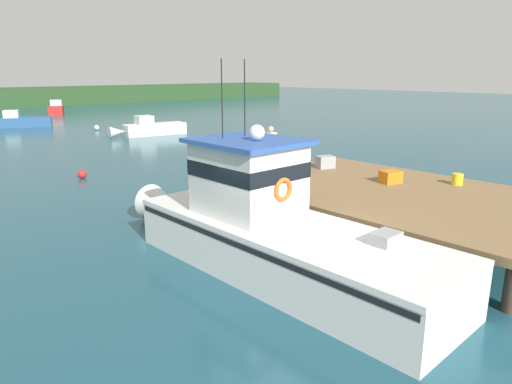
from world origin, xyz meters
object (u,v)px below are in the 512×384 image
object	(u,v)px
deckhand_by_the_boat	(271,150)
moored_boat_near_channel	(56,109)
mooring_buoy_channel_marker	(97,128)
moored_boat_far_left	(17,121)
bait_bucket	(457,179)
crate_single_far	(391,177)
crate_stack_near_edge	(325,162)
mooring_buoy_inshore	(82,174)
moored_boat_outer_mooring	(150,128)
mooring_buoy_outer	(249,147)
main_fishing_boat	(267,227)

from	to	relation	value
deckhand_by_the_boat	moored_boat_near_channel	world-z (taller)	deckhand_by_the_boat
mooring_buoy_channel_marker	moored_boat_near_channel	bearing A→B (deg)	78.73
deckhand_by_the_boat	moored_boat_near_channel	xyz separation A→B (m)	(9.13, 43.34, -1.56)
moored_boat_far_left	mooring_buoy_channel_marker	xyz separation A→B (m)	(3.98, -6.46, -0.29)
bait_bucket	crate_single_far	bearing A→B (deg)	129.74
crate_single_far	deckhand_by_the_boat	bearing A→B (deg)	121.78
crate_stack_near_edge	mooring_buoy_inshore	distance (m)	10.74
crate_single_far	bait_bucket	distance (m)	1.97
moored_boat_far_left	mooring_buoy_inshore	size ratio (longest dim) A/B	14.81
mooring_buoy_inshore	moored_boat_outer_mooring	bearing A→B (deg)	47.78
moored_boat_near_channel	mooring_buoy_channel_marker	distance (m)	18.51
deckhand_by_the_boat	mooring_buoy_channel_marker	size ratio (longest dim) A/B	4.05
crate_single_far	mooring_buoy_outer	size ratio (longest dim) A/B	1.39
deckhand_by_the_boat	mooring_buoy_channel_marker	distance (m)	25.85
crate_single_far	mooring_buoy_channel_marker	xyz separation A→B (m)	(3.51, 28.41, -1.19)
crate_single_far	moored_boat_far_left	world-z (taller)	crate_single_far
main_fishing_boat	mooring_buoy_inshore	size ratio (longest dim) A/B	25.86
crate_single_far	bait_bucket	size ratio (longest dim) A/B	1.76
moored_boat_near_channel	mooring_buoy_inshore	bearing A→B (deg)	-108.81
crate_stack_near_edge	mooring_buoy_channel_marker	distance (m)	25.83
bait_bucket	mooring_buoy_outer	distance (m)	15.03
deckhand_by_the_boat	moored_boat_outer_mooring	bearing A→B (deg)	70.26
moored_boat_outer_mooring	deckhand_by_the_boat	bearing A→B (deg)	-109.74
moored_boat_outer_mooring	bait_bucket	bearing A→B (deg)	-98.85
moored_boat_outer_mooring	mooring_buoy_inshore	xyz separation A→B (m)	(-9.60, -10.58, -0.30)
moored_boat_outer_mooring	mooring_buoy_outer	world-z (taller)	moored_boat_outer_mooring
moored_boat_outer_mooring	crate_stack_near_edge	bearing A→B (deg)	-103.25
crate_stack_near_edge	moored_boat_outer_mooring	size ratio (longest dim) A/B	0.10
bait_bucket	moored_boat_outer_mooring	distance (m)	24.70
crate_stack_near_edge	mooring_buoy_inshore	world-z (taller)	crate_stack_near_edge
crate_single_far	mooring_buoy_outer	distance (m)	14.06
bait_bucket	deckhand_by_the_boat	size ratio (longest dim) A/B	0.21
bait_bucket	moored_boat_near_channel	distance (m)	48.44
moored_boat_near_channel	moored_boat_far_left	bearing A→B (deg)	-123.02
mooring_buoy_outer	moored_boat_near_channel	bearing A→B (deg)	87.68
crate_stack_near_edge	mooring_buoy_inshore	size ratio (longest dim) A/B	1.58
bait_bucket	moored_boat_near_channel	xyz separation A→B (m)	(5.87, 48.08, -0.87)
bait_bucket	deckhand_by_the_boat	bearing A→B (deg)	124.50
moored_boat_outer_mooring	main_fishing_boat	bearing A→B (deg)	-114.38
main_fishing_boat	moored_boat_near_channel	xyz separation A→B (m)	(12.44, 46.55, -0.51)
deckhand_by_the_boat	mooring_buoy_inshore	size ratio (longest dim) A/B	4.30
deckhand_by_the_boat	moored_boat_far_left	size ratio (longest dim) A/B	0.29
moored_boat_outer_mooring	mooring_buoy_inshore	size ratio (longest dim) A/B	15.16
main_fishing_boat	crate_single_far	xyz separation A→B (m)	(5.31, -0.01, 0.38)
mooring_buoy_inshore	moored_boat_near_channel	bearing A→B (deg)	71.19
crate_stack_near_edge	crate_single_far	world-z (taller)	crate_stack_near_edge
main_fishing_boat	crate_stack_near_edge	xyz separation A→B (m)	(5.64, 2.79, 0.41)
mooring_buoy_outer	main_fishing_boat	bearing A→B (deg)	-130.94
crate_stack_near_edge	deckhand_by_the_boat	xyz separation A→B (m)	(-2.33, 0.42, 0.64)
bait_bucket	mooring_buoy_outer	size ratio (longest dim) A/B	0.79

